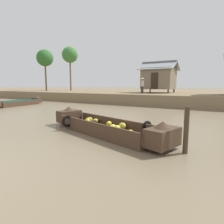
% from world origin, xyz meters
% --- Properties ---
extents(ground_plane, '(300.00, 300.00, 0.00)m').
position_xyz_m(ground_plane, '(0.00, 10.00, 0.00)').
color(ground_plane, '#7A6B51').
extents(riverbank_strip, '(160.00, 20.00, 1.05)m').
position_xyz_m(riverbank_strip, '(0.00, 25.62, 0.53)').
color(riverbank_strip, '#7F6B4C').
rests_on(riverbank_strip, ground).
extents(banana_boat, '(6.03, 2.70, 0.87)m').
position_xyz_m(banana_boat, '(1.11, 5.59, 0.30)').
color(banana_boat, '#473323').
rests_on(banana_boat, ground).
extents(cargo_boat_upstream, '(1.55, 5.16, 0.80)m').
position_xyz_m(cargo_boat_upstream, '(-11.64, 10.30, 0.27)').
color(cargo_boat_upstream, '#473323').
rests_on(cargo_boat_upstream, ground).
extents(stilt_house_left, '(4.07, 3.53, 3.62)m').
position_xyz_m(stilt_house_left, '(-1.68, 21.51, 2.74)').
color(stilt_house_left, '#4C3826').
rests_on(stilt_house_left, riverbank_strip).
extents(palm_tree_near, '(2.56, 2.56, 7.05)m').
position_xyz_m(palm_tree_near, '(-17.09, 23.31, 6.77)').
color(palm_tree_near, brown).
rests_on(palm_tree_near, riverbank_strip).
extents(palm_tree_far, '(2.59, 2.59, 6.44)m').
position_xyz_m(palm_tree_far, '(-19.85, 20.57, 6.16)').
color(palm_tree_far, brown).
rests_on(palm_tree_far, riverbank_strip).
extents(vendor_person, '(0.44, 0.44, 1.66)m').
position_xyz_m(vendor_person, '(-2.45, 18.35, 1.98)').
color(vendor_person, '#332D28').
rests_on(vendor_person, riverbank_strip).
extents(mooring_post, '(0.14, 0.14, 1.34)m').
position_xyz_m(mooring_post, '(4.30, 4.92, 0.67)').
color(mooring_post, '#423323').
rests_on(mooring_post, ground).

